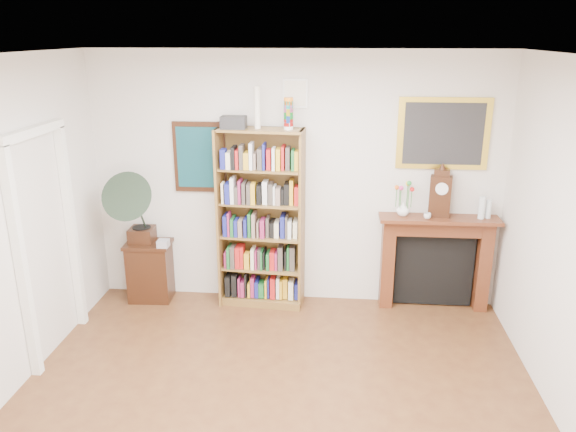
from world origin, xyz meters
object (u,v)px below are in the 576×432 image
Objects in this scene: mantel_clock at (440,194)px; bottle_left at (482,208)px; bookshelf at (261,209)px; bottle_right at (488,209)px; side_cabinet at (150,271)px; gramophone at (134,204)px; flower_vase at (403,209)px; fireplace at (435,254)px; teacup at (427,216)px; cd_stack at (163,243)px.

bottle_left is at bearing 6.63° from mantel_clock.
bookshelf is 2.42m from bottle_right.
side_cabinet is 3.47× the size of bottle_right.
flower_vase is (2.90, 0.20, -0.04)m from gramophone.
bookshelf reaches higher than mantel_clock.
side_cabinet is at bearing -167.40° from mantel_clock.
mantel_clock is at bearing -1.31° from side_cabinet.
side_cabinet is 0.54× the size of fireplace.
gramophone is (-0.07, -0.12, 0.84)m from side_cabinet.
fireplace is at bearing 39.91° from teacup.
mantel_clock is at bearing 3.76° from cd_stack.
side_cabinet is 8.80× the size of teacup.
gramophone is 1.70× the size of mantel_clock.
teacup is (0.25, -0.09, -0.04)m from flower_vase.
flower_vase is at bearing -1.20° from side_cabinet.
gramophone is 0.54m from cd_stack.
bookshelf is 1.51m from side_cabinet.
bottle_right is (2.42, 0.06, 0.06)m from bookshelf.
bottle_left is (3.64, 0.05, 0.85)m from side_cabinet.
bookshelf is 1.98m from fireplace.
fireplace is 3.34m from gramophone.
bookshelf reaches higher than side_cabinet.
bookshelf reaches higher than fireplace.
side_cabinet is 1.35× the size of mantel_clock.
bottle_right is at bearing -0.16° from flower_vase.
cd_stack is 1.52× the size of teacup.
fireplace is 0.51m from teacup.
gramophone is at bearing -177.06° from bottle_right.
bookshelf reaches higher than flower_vase.
bottle_right is (3.79, 0.19, -0.01)m from gramophone.
gramophone is 11.09× the size of teacup.
cd_stack is at bearing -175.80° from flower_vase.
flower_vase is 0.89m from bottle_right.
mantel_clock is at bearing 6.75° from bookshelf.
gramophone is 3.15m from teacup.
bottle_right is (0.64, 0.09, 0.07)m from teacup.
fireplace is 8.81× the size of flower_vase.
flower_vase is at bearing 1.50° from gramophone.
side_cabinet is 2.89× the size of bottle_left.
cd_stack is 0.23× the size of mantel_clock.
cd_stack is at bearing -176.91° from bottle_right.
gramophone is 6.04× the size of flower_vase.
gramophone reaches higher than bottle_right.
flower_vase is 0.27m from teacup.
bookshelf is at bearing 179.12° from teacup.
gramophone is 3.65× the size of bottle_left.
flower_vase is at bearing -168.21° from mantel_clock.
bottle_right reaches higher than fireplace.
bookshelf is 1.53m from flower_vase.
flower_vase is at bearing 160.07° from teacup.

